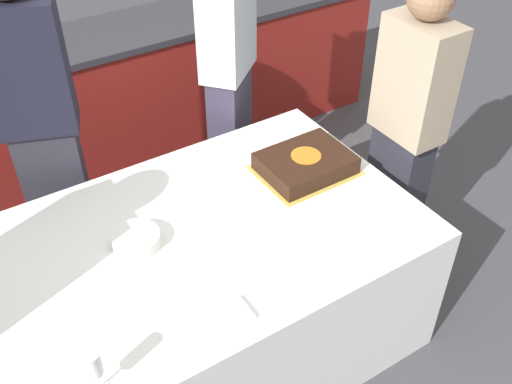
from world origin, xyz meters
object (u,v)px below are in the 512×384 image
person_standing_back (42,129)px  person_seated_right (406,130)px  plate_stack (136,239)px  person_cutting_cake (229,77)px  wine_glass (93,365)px  cake (305,163)px

person_standing_back → person_seated_right: bearing=172.2°
plate_stack → person_standing_back: person_standing_back is taller
plate_stack → person_standing_back: size_ratio=0.11×
plate_stack → person_cutting_cake: size_ratio=0.12×
plate_stack → wine_glass: (-0.37, -0.55, 0.10)m
wine_glass → person_standing_back: size_ratio=0.10×
person_seated_right → person_standing_back: (-1.51, 0.81, 0.10)m
plate_stack → person_cutting_cake: person_cutting_cake is taller
cake → plate_stack: bearing=-178.0°
cake → plate_stack: 0.87m
person_seated_right → person_standing_back: size_ratio=0.91×
cake → person_standing_back: 1.22m
cake → person_cutting_cake: 0.71m
wine_glass → person_standing_back: person_standing_back is taller
person_cutting_cake → person_seated_right: (0.52, -0.81, -0.07)m
person_standing_back → plate_stack: bearing=119.9°
person_standing_back → person_cutting_cake: bearing=-159.6°
plate_stack → wine_glass: bearing=-124.1°
cake → person_standing_back: bearing=145.0°
person_standing_back → cake: bearing=165.3°
person_cutting_cake → person_standing_back: bearing=-40.6°
cake → person_seated_right: 0.53m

